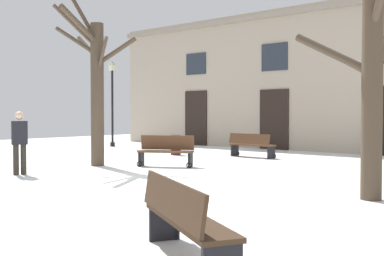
{
  "coord_description": "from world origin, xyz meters",
  "views": [
    {
      "loc": [
        8.37,
        -7.85,
        1.56
      ],
      "look_at": [
        0.0,
        2.03,
        1.16
      ],
      "focal_mm": 44.95,
      "sensor_mm": 36.0,
      "label": 1
    }
  ],
  "objects_px": {
    "streetlamp": "(112,95)",
    "bench_back_to_back_right": "(251,145)",
    "person_crossing_plaza": "(20,140)",
    "tree_center": "(370,87)",
    "bench_by_litter_bin": "(183,218)",
    "bench_near_lamp": "(166,151)",
    "tree_left_of_center": "(96,83)",
    "litter_bin": "(176,145)"
  },
  "relations": [
    {
      "from": "tree_center",
      "to": "streetlamp",
      "type": "xyz_separation_m",
      "value": [
        -14.22,
        6.08,
        0.4
      ]
    },
    {
      "from": "streetlamp",
      "to": "litter_bin",
      "type": "xyz_separation_m",
      "value": [
        5.33,
        -1.47,
        -2.05
      ]
    },
    {
      "from": "bench_near_lamp",
      "to": "streetlamp",
      "type": "bearing_deg",
      "value": 122.19
    },
    {
      "from": "bench_by_litter_bin",
      "to": "person_crossing_plaza",
      "type": "height_order",
      "value": "person_crossing_plaza"
    },
    {
      "from": "litter_bin",
      "to": "bench_back_to_back_right",
      "type": "relative_size",
      "value": 0.43
    },
    {
      "from": "tree_left_of_center",
      "to": "litter_bin",
      "type": "xyz_separation_m",
      "value": [
        -0.69,
        4.28,
        -2.07
      ]
    },
    {
      "from": "tree_center",
      "to": "bench_near_lamp",
      "type": "xyz_separation_m",
      "value": [
        -6.47,
        1.52,
        -1.56
      ]
    },
    {
      "from": "tree_center",
      "to": "bench_back_to_back_right",
      "type": "relative_size",
      "value": 2.36
    },
    {
      "from": "streetlamp",
      "to": "person_crossing_plaza",
      "type": "distance_m",
      "value": 10.48
    },
    {
      "from": "tree_left_of_center",
      "to": "bench_near_lamp",
      "type": "xyz_separation_m",
      "value": [
        1.73,
        1.19,
        -1.98
      ]
    },
    {
      "from": "litter_bin",
      "to": "person_crossing_plaza",
      "type": "relative_size",
      "value": 0.46
    },
    {
      "from": "bench_back_to_back_right",
      "to": "bench_near_lamp",
      "type": "relative_size",
      "value": 1.06
    },
    {
      "from": "bench_by_litter_bin",
      "to": "bench_near_lamp",
      "type": "distance_m",
      "value": 9.02
    },
    {
      "from": "tree_center",
      "to": "bench_near_lamp",
      "type": "bearing_deg",
      "value": 166.76
    },
    {
      "from": "streetlamp",
      "to": "bench_near_lamp",
      "type": "relative_size",
      "value": 2.42
    },
    {
      "from": "streetlamp",
      "to": "person_crossing_plaza",
      "type": "relative_size",
      "value": 2.48
    },
    {
      "from": "tree_center",
      "to": "tree_left_of_center",
      "type": "distance_m",
      "value": 8.22
    },
    {
      "from": "tree_left_of_center",
      "to": "bench_back_to_back_right",
      "type": "bearing_deg",
      "value": 68.97
    },
    {
      "from": "streetlamp",
      "to": "bench_back_to_back_right",
      "type": "xyz_separation_m",
      "value": [
        8.04,
        -0.48,
        -1.99
      ]
    },
    {
      "from": "bench_back_to_back_right",
      "to": "bench_near_lamp",
      "type": "xyz_separation_m",
      "value": [
        -0.29,
        -4.07,
        0.02
      ]
    },
    {
      "from": "streetlamp",
      "to": "bench_back_to_back_right",
      "type": "height_order",
      "value": "streetlamp"
    },
    {
      "from": "tree_left_of_center",
      "to": "litter_bin",
      "type": "relative_size",
      "value": 6.89
    },
    {
      "from": "tree_center",
      "to": "person_crossing_plaza",
      "type": "height_order",
      "value": "tree_center"
    },
    {
      "from": "tree_left_of_center",
      "to": "bench_back_to_back_right",
      "type": "xyz_separation_m",
      "value": [
        2.02,
        5.27,
        -2.01
      ]
    },
    {
      "from": "tree_left_of_center",
      "to": "streetlamp",
      "type": "height_order",
      "value": "tree_left_of_center"
    },
    {
      "from": "tree_center",
      "to": "bench_back_to_back_right",
      "type": "bearing_deg",
      "value": 137.82
    },
    {
      "from": "bench_by_litter_bin",
      "to": "tree_left_of_center",
      "type": "bearing_deg",
      "value": -3.19
    },
    {
      "from": "tree_center",
      "to": "tree_left_of_center",
      "type": "bearing_deg",
      "value": 177.69
    },
    {
      "from": "litter_bin",
      "to": "person_crossing_plaza",
      "type": "bearing_deg",
      "value": -82.72
    },
    {
      "from": "tree_left_of_center",
      "to": "streetlamp",
      "type": "relative_size",
      "value": 1.28
    },
    {
      "from": "bench_by_litter_bin",
      "to": "tree_center",
      "type": "bearing_deg",
      "value": -61.85
    },
    {
      "from": "tree_center",
      "to": "bench_near_lamp",
      "type": "height_order",
      "value": "tree_center"
    },
    {
      "from": "tree_left_of_center",
      "to": "person_crossing_plaza",
      "type": "distance_m",
      "value": 3.01
    },
    {
      "from": "bench_by_litter_bin",
      "to": "bench_back_to_back_right",
      "type": "relative_size",
      "value": 1.08
    },
    {
      "from": "bench_back_to_back_right",
      "to": "tree_center",
      "type": "bearing_deg",
      "value": 139.95
    },
    {
      "from": "person_crossing_plaza",
      "to": "tree_center",
      "type": "bearing_deg",
      "value": 131.25
    },
    {
      "from": "bench_near_lamp",
      "to": "person_crossing_plaza",
      "type": "distance_m",
      "value": 4.08
    },
    {
      "from": "streetlamp",
      "to": "bench_near_lamp",
      "type": "xyz_separation_m",
      "value": [
        7.75,
        -4.55,
        -1.96
      ]
    },
    {
      "from": "streetlamp",
      "to": "bench_back_to_back_right",
      "type": "distance_m",
      "value": 8.3
    },
    {
      "from": "tree_left_of_center",
      "to": "person_crossing_plaza",
      "type": "relative_size",
      "value": 3.18
    },
    {
      "from": "tree_center",
      "to": "person_crossing_plaza",
      "type": "xyz_separation_m",
      "value": [
        -8.01,
        -2.23,
        -1.14
      ]
    },
    {
      "from": "tree_left_of_center",
      "to": "streetlamp",
      "type": "xyz_separation_m",
      "value": [
        -6.02,
        5.74,
        -0.02
      ]
    }
  ]
}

